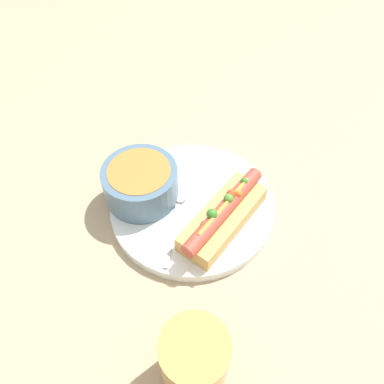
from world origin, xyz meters
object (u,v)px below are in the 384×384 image
(hot_dog, at_px, (222,217))
(soup_bowl, at_px, (141,182))
(spoon, at_px, (178,202))
(drinking_glass, at_px, (194,361))

(hot_dog, relative_size, soup_bowl, 1.52)
(soup_bowl, relative_size, spoon, 0.85)
(spoon, relative_size, drinking_glass, 1.30)
(hot_dog, bearing_deg, spoon, 95.42)
(drinking_glass, bearing_deg, spoon, 47.12)
(hot_dog, xyz_separation_m, spoon, (-0.01, 0.08, -0.02))
(soup_bowl, height_order, drinking_glass, drinking_glass)
(drinking_glass, bearing_deg, hot_dog, 29.94)
(soup_bowl, distance_m, drinking_glass, 0.28)
(spoon, bearing_deg, drinking_glass, -166.94)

